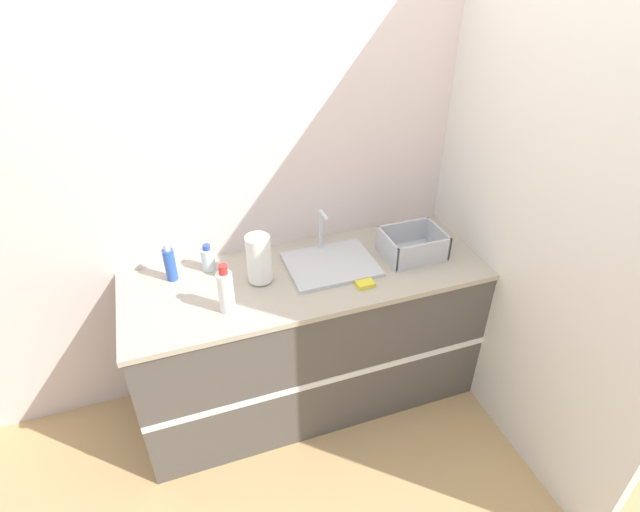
{
  "coord_description": "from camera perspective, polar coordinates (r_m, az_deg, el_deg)",
  "views": [
    {
      "loc": [
        -0.65,
        -1.7,
        2.43
      ],
      "look_at": [
        0.06,
        0.3,
        1.02
      ],
      "focal_mm": 28.0,
      "sensor_mm": 36.0,
      "label": 1
    }
  ],
  "objects": [
    {
      "name": "ground_plane",
      "position": [
        3.04,
        0.95,
        -19.62
      ],
      "size": [
        12.0,
        12.0,
        0.0
      ],
      "primitive_type": "plane",
      "color": "tan"
    },
    {
      "name": "bottle_clear",
      "position": [
        2.69,
        -12.67,
        -0.3
      ],
      "size": [
        0.07,
        0.07,
        0.15
      ],
      "color": "silver",
      "rests_on": "counter_cabinet"
    },
    {
      "name": "counter_cabinet",
      "position": [
        2.92,
        -1.27,
        -9.24
      ],
      "size": [
        1.92,
        0.7,
        0.9
      ],
      "color": "#514C47",
      "rests_on": "ground_plane"
    },
    {
      "name": "sponge",
      "position": [
        2.55,
        5.19,
        -3.21
      ],
      "size": [
        0.09,
        0.06,
        0.02
      ],
      "color": "yellow",
      "rests_on": "counter_cabinet"
    },
    {
      "name": "wall_back",
      "position": [
        2.74,
        -3.93,
        9.03
      ],
      "size": [
        4.3,
        0.06,
        2.6
      ],
      "color": "silver",
      "rests_on": "ground_plane"
    },
    {
      "name": "sink",
      "position": [
        2.68,
        1.2,
        -0.73
      ],
      "size": [
        0.47,
        0.37,
        0.26
      ],
      "color": "silver",
      "rests_on": "counter_cabinet"
    },
    {
      "name": "wall_right",
      "position": [
        2.84,
        17.78,
        8.44
      ],
      "size": [
        0.06,
        2.67,
        2.6
      ],
      "color": "silver",
      "rests_on": "ground_plane"
    },
    {
      "name": "bottle_white_spray",
      "position": [
        2.36,
        -10.72,
        -3.92
      ],
      "size": [
        0.07,
        0.07,
        0.26
      ],
      "color": "white",
      "rests_on": "counter_cabinet"
    },
    {
      "name": "paper_towel_roll",
      "position": [
        2.52,
        -6.98,
        -0.34
      ],
      "size": [
        0.13,
        0.13,
        0.26
      ],
      "color": "#4C4C51",
      "rests_on": "counter_cabinet"
    },
    {
      "name": "dish_rack",
      "position": [
        2.79,
        10.5,
        1.04
      ],
      "size": [
        0.32,
        0.25,
        0.15
      ],
      "color": "#B7BABF",
      "rests_on": "counter_cabinet"
    },
    {
      "name": "bottle_blue",
      "position": [
        2.65,
        -16.77,
        -0.85
      ],
      "size": [
        0.06,
        0.06,
        0.22
      ],
      "color": "#2D56B7",
      "rests_on": "counter_cabinet"
    }
  ]
}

